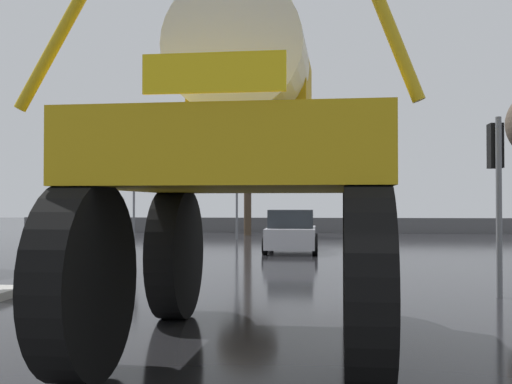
% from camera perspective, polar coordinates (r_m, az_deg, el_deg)
% --- Properties ---
extents(ground_plane, '(120.00, 120.00, 0.00)m').
position_cam_1_polar(ground_plane, '(17.94, -0.63, -6.59)').
color(ground_plane, black).
extents(oversize_sprayer, '(3.88, 5.51, 4.57)m').
position_cam_1_polar(oversize_sprayer, '(7.68, -0.77, 1.83)').
color(oversize_sprayer, black).
rests_on(oversize_sprayer, ground).
extents(sedan_ahead, '(1.88, 4.10, 1.52)m').
position_cam_1_polar(sedan_ahead, '(22.98, 3.20, -3.60)').
color(sedan_ahead, '#B7B7BF').
rests_on(sedan_ahead, ground).
extents(traffic_signal_near_right, '(0.24, 0.54, 3.33)m').
position_cam_1_polar(traffic_signal_near_right, '(12.72, 20.73, 2.17)').
color(traffic_signal_near_right, slate).
rests_on(traffic_signal_near_right, ground).
extents(traffic_signal_far_left, '(0.24, 0.55, 4.15)m').
position_cam_1_polar(traffic_signal_far_left, '(31.26, -1.69, 1.30)').
color(traffic_signal_far_left, slate).
rests_on(traffic_signal_far_left, ground).
extents(traffic_signal_far_right, '(0.24, 0.55, 4.07)m').
position_cam_1_polar(traffic_signal_far_right, '(32.33, -10.81, 1.14)').
color(traffic_signal_far_right, slate).
rests_on(traffic_signal_far_right, ground).
extents(bare_tree_far_center, '(3.42, 3.42, 7.59)m').
position_cam_1_polar(bare_tree_far_center, '(35.38, -0.75, 5.93)').
color(bare_tree_far_center, '#473828').
rests_on(bare_tree_far_center, ground).
extents(roadside_barrier, '(32.82, 0.24, 0.90)m').
position_cam_1_polar(roadside_barrier, '(38.36, 2.72, -2.99)').
color(roadside_barrier, '#59595B').
rests_on(roadside_barrier, ground).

